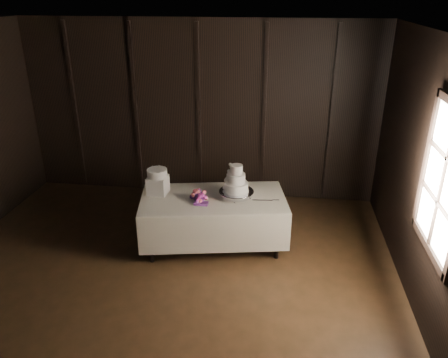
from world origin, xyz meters
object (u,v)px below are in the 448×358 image
at_px(display_table, 213,220).
at_px(cake_stand, 236,194).
at_px(bouquet, 199,196).
at_px(wedding_cake, 234,181).
at_px(small_cake, 157,173).
at_px(box_pedestal, 158,185).

distance_m(display_table, cake_stand, 0.50).
height_order(display_table, bouquet, bouquet).
xyz_separation_m(wedding_cake, small_cake, (-1.07, -0.01, 0.06)).
bearing_deg(bouquet, small_cake, 166.37).
bearing_deg(display_table, small_cake, 166.26).
bearing_deg(cake_stand, box_pedestal, -178.82).
height_order(cake_stand, box_pedestal, box_pedestal).
xyz_separation_m(cake_stand, wedding_cake, (-0.03, -0.02, 0.20)).
bearing_deg(cake_stand, small_cake, -178.82).
distance_m(display_table, wedding_cake, 0.65).
xyz_separation_m(cake_stand, bouquet, (-0.49, -0.17, 0.02)).
height_order(display_table, cake_stand, cake_stand).
distance_m(cake_stand, box_pedestal, 1.11).
relative_size(display_table, box_pedestal, 8.26).
xyz_separation_m(cake_stand, small_cake, (-1.10, -0.02, 0.26)).
bearing_deg(bouquet, box_pedestal, 166.37).
distance_m(display_table, small_cake, 1.02).
relative_size(bouquet, small_cake, 1.44).
bearing_deg(small_cake, bouquet, -13.63).
height_order(bouquet, box_pedestal, box_pedestal).
bearing_deg(display_table, box_pedestal, 166.26).
xyz_separation_m(bouquet, small_cake, (-0.61, 0.15, 0.24)).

